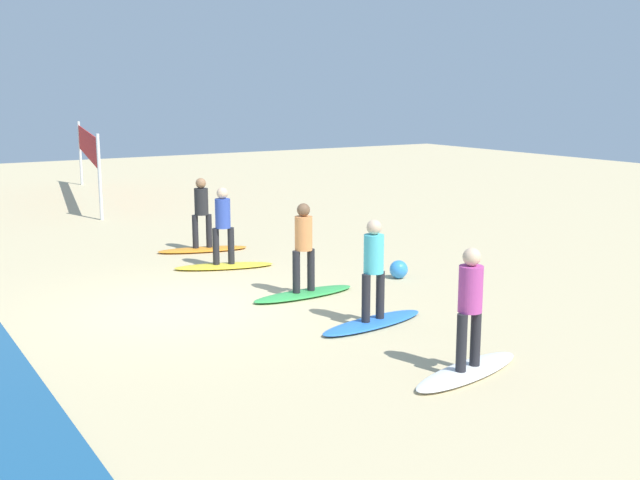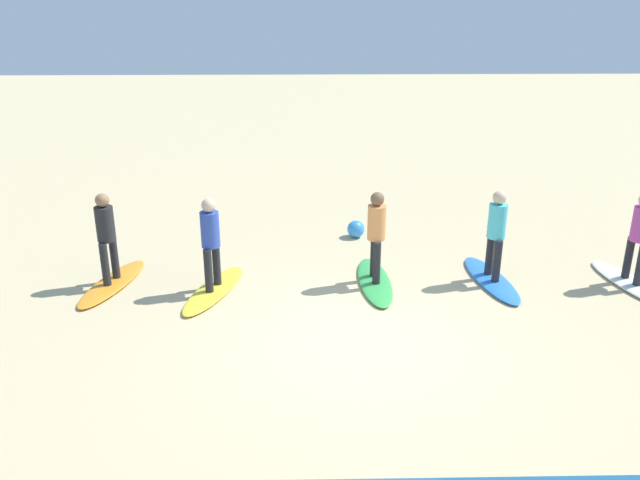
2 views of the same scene
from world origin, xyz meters
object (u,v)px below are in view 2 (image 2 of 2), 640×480
surfboard_white (630,283)px  surfer_white (640,232)px  surfer_green (376,230)px  surfer_orange (106,232)px  surfboard_orange (113,283)px  surfboard_yellow (214,290)px  surfboard_blue (491,280)px  surfboard_green (375,281)px  beach_ball (356,229)px  surfer_blue (496,229)px  surfer_yellow (211,237)px

surfboard_white → surfer_white: (0.00, 0.00, 0.99)m
surfer_green → surfer_orange: size_ratio=1.00×
surfboard_orange → surfer_orange: 0.99m
surfer_green → surfboard_yellow: surfer_green is taller
surfer_white → surfer_green: size_ratio=1.00×
surfboard_blue → surfboard_white: bearing=76.2°
surfboard_green → surfer_green: (0.00, 0.00, 0.99)m
surfer_white → beach_ball: size_ratio=4.46×
surfer_blue → surfboard_yellow: size_ratio=0.78×
surfboard_green → surfboard_blue: bearing=88.6°
surfer_blue → surfer_orange: size_ratio=1.00×
surfer_blue → surfer_green: size_ratio=1.00×
surfboard_blue → surfer_blue: surfer_blue is taller
surfboard_white → surfer_yellow: bearing=-102.0°
surfboard_blue → beach_ball: bearing=-143.7°
surfer_yellow → surfboard_green: bearing=-174.3°
surfer_blue → surfer_yellow: size_ratio=1.00×
surfer_white → surfboard_blue: bearing=-4.8°
surfboard_white → surfboard_orange: (9.31, -0.19, 0.00)m
beach_ball → surfboard_orange: bearing=26.9°
surfer_orange → beach_ball: (-4.54, -2.30, -0.85)m
surfboard_orange → surfer_white: bearing=103.6°
surfer_green → surfboard_yellow: (2.86, 0.29, -0.99)m
surfboard_white → surfer_blue: (2.46, -0.21, 0.99)m
surfboard_blue → surfboard_orange: bearing=-98.9°
surfer_white → surfer_blue: same height
surfer_white → surfer_green: bearing=-2.1°
surfboard_yellow → surfer_blue: bearing=112.2°
surfer_green → surfboard_yellow: bearing=5.7°
beach_ball → surfer_yellow: bearing=44.2°
surfboard_blue → surfer_orange: bearing=-98.9°
surfer_white → surfboard_green: size_ratio=0.78×
surfer_white → surfboard_orange: 9.36m
beach_ball → surfer_green: bearing=94.4°
surfer_white → beach_ball: surfer_white is taller
surfer_white → surfboard_orange: size_ratio=0.78×
surfer_white → surfboard_yellow: (7.45, 0.12, -0.99)m
surfboard_orange → surfboard_green: bearing=104.4°
surfer_white → surfboard_orange: (9.31, -0.19, -0.99)m
surfboard_white → surfer_white: surfer_white is taller
surfer_yellow → surfboard_yellow: bearing=-90.0°
surfboard_blue → surfboard_yellow: (4.99, 0.33, 0.00)m
surfboard_blue → surfer_yellow: surfer_yellow is taller
surfer_white → surfboard_blue: 2.66m
surfboard_blue → surfer_yellow: (4.99, 0.33, 0.99)m
surfboard_green → surfer_yellow: size_ratio=1.28×
surfer_blue → surfer_orange: bearing=0.1°
surfer_green → surfboard_green: bearing=180.0°
surfer_white → surfboard_green: surfer_white is taller
surfer_green → surfer_orange: bearing=-0.3°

